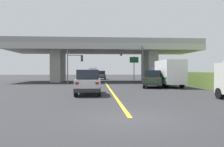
{
  "coord_description": "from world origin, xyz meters",
  "views": [
    {
      "loc": [
        -1.35,
        -8.63,
        1.9
      ],
      "look_at": [
        0.67,
        20.41,
        1.6
      ],
      "focal_mm": 34.41,
      "sensor_mm": 36.0,
      "label": 1
    }
  ],
  "objects_px": {
    "semi_truck_distant": "(93,72)",
    "traffic_signal_nearside": "(135,59)",
    "highway_sign": "(134,63)",
    "suv_crossing": "(153,79)",
    "traffic_signal_farside": "(73,63)",
    "box_truck": "(168,73)",
    "suv_lead": "(88,82)",
    "sedan_oncoming": "(101,75)"
  },
  "relations": [
    {
      "from": "semi_truck_distant",
      "to": "traffic_signal_nearside",
      "type": "bearing_deg",
      "value": -77.24
    },
    {
      "from": "highway_sign",
      "to": "semi_truck_distant",
      "type": "height_order",
      "value": "highway_sign"
    },
    {
      "from": "suv_crossing",
      "to": "traffic_signal_farside",
      "type": "bearing_deg",
      "value": 155.46
    },
    {
      "from": "traffic_signal_nearside",
      "to": "suv_crossing",
      "type": "bearing_deg",
      "value": -87.44
    },
    {
      "from": "box_truck",
      "to": "semi_truck_distant",
      "type": "height_order",
      "value": "box_truck"
    },
    {
      "from": "traffic_signal_nearside",
      "to": "semi_truck_distant",
      "type": "xyz_separation_m",
      "value": [
        -7.32,
        32.32,
        -2.28
      ]
    },
    {
      "from": "suv_crossing",
      "to": "box_truck",
      "type": "height_order",
      "value": "box_truck"
    },
    {
      "from": "traffic_signal_farside",
      "to": "suv_lead",
      "type": "bearing_deg",
      "value": -79.18
    },
    {
      "from": "box_truck",
      "to": "highway_sign",
      "type": "xyz_separation_m",
      "value": [
        -2.01,
        12.41,
        1.74
      ]
    },
    {
      "from": "traffic_signal_farside",
      "to": "highway_sign",
      "type": "height_order",
      "value": "traffic_signal_farside"
    },
    {
      "from": "suv_lead",
      "to": "traffic_signal_nearside",
      "type": "relative_size",
      "value": 0.76
    },
    {
      "from": "traffic_signal_farside",
      "to": "semi_truck_distant",
      "type": "bearing_deg",
      "value": 85.63
    },
    {
      "from": "suv_crossing",
      "to": "sedan_oncoming",
      "type": "relative_size",
      "value": 1.05
    },
    {
      "from": "highway_sign",
      "to": "suv_lead",
      "type": "bearing_deg",
      "value": -109.79
    },
    {
      "from": "suv_lead",
      "to": "box_truck",
      "type": "xyz_separation_m",
      "value": [
        9.33,
        7.93,
        0.65
      ]
    },
    {
      "from": "suv_crossing",
      "to": "sedan_oncoming",
      "type": "xyz_separation_m",
      "value": [
        -5.57,
        25.37,
        0.0
      ]
    },
    {
      "from": "suv_lead",
      "to": "suv_crossing",
      "type": "xyz_separation_m",
      "value": [
        7.21,
        6.96,
        0.0
      ]
    },
    {
      "from": "suv_crossing",
      "to": "box_truck",
      "type": "distance_m",
      "value": 2.42
    },
    {
      "from": "semi_truck_distant",
      "to": "sedan_oncoming",
      "type": "bearing_deg",
      "value": -82.41
    },
    {
      "from": "suv_crossing",
      "to": "traffic_signal_farside",
      "type": "height_order",
      "value": "traffic_signal_farside"
    },
    {
      "from": "suv_lead",
      "to": "sedan_oncoming",
      "type": "height_order",
      "value": "same"
    },
    {
      "from": "traffic_signal_nearside",
      "to": "semi_truck_distant",
      "type": "height_order",
      "value": "traffic_signal_nearside"
    },
    {
      "from": "box_truck",
      "to": "sedan_oncoming",
      "type": "distance_m",
      "value": 25.6
    },
    {
      "from": "suv_lead",
      "to": "semi_truck_distant",
      "type": "distance_m",
      "value": 48.65
    },
    {
      "from": "highway_sign",
      "to": "suv_crossing",
      "type": "bearing_deg",
      "value": -90.48
    },
    {
      "from": "suv_crossing",
      "to": "semi_truck_distant",
      "type": "xyz_separation_m",
      "value": [
        -7.74,
        41.68,
        0.55
      ]
    },
    {
      "from": "traffic_signal_farside",
      "to": "semi_truck_distant",
      "type": "distance_m",
      "value": 32.9
    },
    {
      "from": "traffic_signal_nearside",
      "to": "semi_truck_distant",
      "type": "distance_m",
      "value": 33.22
    },
    {
      "from": "suv_lead",
      "to": "semi_truck_distant",
      "type": "xyz_separation_m",
      "value": [
        -0.53,
        48.65,
        0.55
      ]
    },
    {
      "from": "box_truck",
      "to": "highway_sign",
      "type": "bearing_deg",
      "value": 99.18
    },
    {
      "from": "suv_crossing",
      "to": "box_truck",
      "type": "relative_size",
      "value": 0.72
    },
    {
      "from": "suv_crossing",
      "to": "semi_truck_distant",
      "type": "bearing_deg",
      "value": 117.02
    },
    {
      "from": "traffic_signal_nearside",
      "to": "traffic_signal_farside",
      "type": "relative_size",
      "value": 1.16
    },
    {
      "from": "traffic_signal_nearside",
      "to": "highway_sign",
      "type": "bearing_deg",
      "value": 82.44
    },
    {
      "from": "suv_crossing",
      "to": "traffic_signal_nearside",
      "type": "relative_size",
      "value": 0.83
    },
    {
      "from": "box_truck",
      "to": "traffic_signal_farside",
      "type": "distance_m",
      "value": 14.78
    },
    {
      "from": "traffic_signal_farside",
      "to": "sedan_oncoming",
      "type": "bearing_deg",
      "value": 74.13
    },
    {
      "from": "sedan_oncoming",
      "to": "highway_sign",
      "type": "xyz_separation_m",
      "value": [
        5.68,
        -12.0,
        2.39
      ]
    },
    {
      "from": "suv_lead",
      "to": "traffic_signal_nearside",
      "type": "distance_m",
      "value": 17.91
    },
    {
      "from": "highway_sign",
      "to": "semi_truck_distant",
      "type": "bearing_deg",
      "value": 105.5
    },
    {
      "from": "suv_lead",
      "to": "highway_sign",
      "type": "xyz_separation_m",
      "value": [
        7.32,
        20.34,
        2.39
      ]
    },
    {
      "from": "highway_sign",
      "to": "semi_truck_distant",
      "type": "distance_m",
      "value": 29.44
    }
  ]
}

